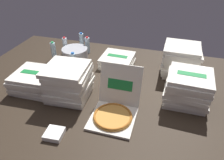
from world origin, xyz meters
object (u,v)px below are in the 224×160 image
(pizza_stack_right_near, at_px, (34,80))
(napkin_pile, at_px, (54,134))
(pizza_stack_left_mid, at_px, (181,60))
(pizza_stack_center_near, at_px, (187,88))
(pizza_stack_center_far, at_px, (118,60))
(water_bottle_3, at_px, (74,62))
(pizza_stack_right_mid, at_px, (69,82))
(water_bottle_2, at_px, (82,41))
(water_bottle_4, at_px, (53,50))
(open_pizza_box, at_px, (115,108))
(water_bottle_1, at_px, (65,45))
(water_bottle_0, at_px, (88,45))
(ice_bucket, at_px, (75,53))

(pizza_stack_right_near, distance_m, napkin_pile, 0.74)
(pizza_stack_left_mid, xyz_separation_m, pizza_stack_center_near, (0.07, -0.51, -0.02))
(napkin_pile, bearing_deg, pizza_stack_center_far, 81.78)
(pizza_stack_left_mid, relative_size, water_bottle_3, 1.83)
(pizza_stack_right_mid, bearing_deg, pizza_stack_center_near, 12.27)
(pizza_stack_left_mid, relative_size, water_bottle_2, 1.83)
(pizza_stack_right_mid, relative_size, pizza_stack_center_near, 1.05)
(water_bottle_2, height_order, napkin_pile, water_bottle_2)
(pizza_stack_center_near, xyz_separation_m, water_bottle_4, (-1.64, 0.44, -0.04))
(pizza_stack_center_far, relative_size, water_bottle_2, 1.82)
(open_pizza_box, xyz_separation_m, water_bottle_3, (-0.67, 0.61, 0.04))
(water_bottle_1, bearing_deg, pizza_stack_right_mid, -60.90)
(pizza_stack_center_far, relative_size, water_bottle_1, 1.82)
(pizza_stack_center_far, distance_m, water_bottle_0, 0.53)
(water_bottle_3, bearing_deg, ice_bucket, 112.28)
(open_pizza_box, bearing_deg, water_bottle_2, 124.34)
(open_pizza_box, height_order, water_bottle_2, open_pizza_box)
(water_bottle_2, bearing_deg, water_bottle_3, -75.56)
(pizza_stack_right_near, xyz_separation_m, water_bottle_4, (-0.14, 0.66, 0.01))
(pizza_stack_left_mid, distance_m, ice_bucket, 1.32)
(pizza_stack_right_near, distance_m, water_bottle_1, 0.85)
(pizza_stack_left_mid, xyz_separation_m, water_bottle_0, (-1.21, 0.21, -0.06))
(pizza_stack_right_near, xyz_separation_m, napkin_pile, (0.52, -0.53, -0.07))
(water_bottle_4, bearing_deg, open_pizza_box, -37.87)
(pizza_stack_center_near, distance_m, water_bottle_1, 1.69)
(pizza_stack_center_far, relative_size, water_bottle_0, 1.82)
(pizza_stack_right_mid, xyz_separation_m, pizza_stack_right_near, (-0.41, 0.02, -0.08))
(pizza_stack_right_mid, relative_size, water_bottle_1, 1.94)
(pizza_stack_center_far, distance_m, ice_bucket, 0.58)
(pizza_stack_left_mid, xyz_separation_m, ice_bucket, (-1.31, 0.01, -0.10))
(open_pizza_box, relative_size, napkin_pile, 3.55)
(ice_bucket, distance_m, napkin_pile, 1.33)
(pizza_stack_center_near, bearing_deg, napkin_pile, -143.03)
(open_pizza_box, xyz_separation_m, pizza_stack_right_mid, (-0.50, 0.14, 0.10))
(open_pizza_box, height_order, ice_bucket, open_pizza_box)
(pizza_stack_left_mid, bearing_deg, napkin_pile, -126.12)
(water_bottle_4, bearing_deg, pizza_stack_center_far, 4.49)
(ice_bucket, relative_size, water_bottle_4, 1.45)
(ice_bucket, relative_size, water_bottle_0, 1.45)
(open_pizza_box, relative_size, pizza_stack_right_near, 1.18)
(water_bottle_1, bearing_deg, pizza_stack_center_far, -8.78)
(pizza_stack_left_mid, bearing_deg, pizza_stack_right_near, -153.05)
(napkin_pile, bearing_deg, pizza_stack_center_near, 36.97)
(pizza_stack_right_mid, distance_m, pizza_stack_center_near, 1.12)
(napkin_pile, bearing_deg, water_bottle_3, 105.97)
(pizza_stack_right_near, height_order, napkin_pile, pizza_stack_right_near)
(pizza_stack_left_mid, bearing_deg, pizza_stack_center_near, -82.04)
(open_pizza_box, bearing_deg, water_bottle_0, 122.27)
(water_bottle_1, xyz_separation_m, napkin_pile, (0.58, -1.37, -0.09))
(open_pizza_box, distance_m, water_bottle_3, 0.91)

